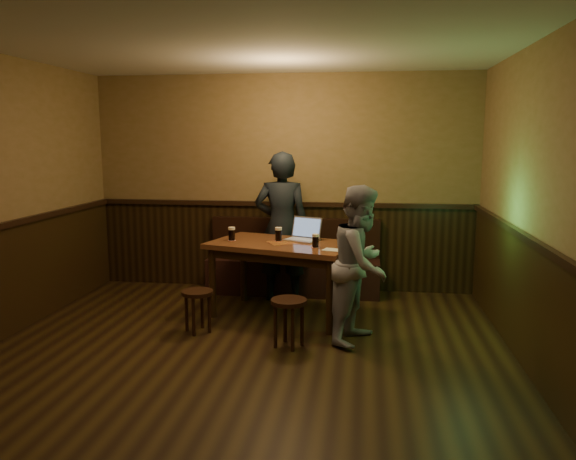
{
  "coord_description": "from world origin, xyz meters",
  "views": [
    {
      "loc": [
        1.07,
        -4.27,
        1.97
      ],
      "look_at": [
        0.25,
        1.66,
        1.0
      ],
      "focal_mm": 35.0,
      "sensor_mm": 36.0,
      "label": 1
    }
  ],
  "objects_px": {
    "stool_left": "(198,299)",
    "person_grey": "(361,264)",
    "bench": "(294,269)",
    "stool_right": "(289,309)",
    "pint_mid": "(278,234)",
    "person_suit": "(282,227)",
    "pub_table": "(282,252)",
    "pint_left": "(232,234)",
    "pint_right": "(315,241)",
    "laptop": "(304,234)"
  },
  "relations": [
    {
      "from": "stool_left",
      "to": "person_grey",
      "type": "distance_m",
      "value": 1.71
    },
    {
      "from": "bench",
      "to": "stool_right",
      "type": "xyz_separation_m",
      "value": [
        0.2,
        -1.92,
        0.06
      ]
    },
    {
      "from": "pint_mid",
      "to": "person_suit",
      "type": "xyz_separation_m",
      "value": [
        -0.05,
        0.56,
        -0.0
      ]
    },
    {
      "from": "pub_table",
      "to": "pint_left",
      "type": "bearing_deg",
      "value": -167.91
    },
    {
      "from": "pint_right",
      "to": "person_grey",
      "type": "xyz_separation_m",
      "value": [
        0.49,
        -0.43,
        -0.14
      ]
    },
    {
      "from": "bench",
      "to": "person_grey",
      "type": "height_order",
      "value": "person_grey"
    },
    {
      "from": "stool_right",
      "to": "person_grey",
      "type": "relative_size",
      "value": 0.3
    },
    {
      "from": "person_grey",
      "to": "pub_table",
      "type": "bearing_deg",
      "value": 73.35
    },
    {
      "from": "pint_left",
      "to": "person_grey",
      "type": "xyz_separation_m",
      "value": [
        1.46,
        -0.71,
        -0.15
      ]
    },
    {
      "from": "stool_right",
      "to": "person_grey",
      "type": "bearing_deg",
      "value": 21.7
    },
    {
      "from": "stool_right",
      "to": "bench",
      "type": "bearing_deg",
      "value": 95.93
    },
    {
      "from": "stool_left",
      "to": "laptop",
      "type": "distance_m",
      "value": 1.42
    },
    {
      "from": "person_suit",
      "to": "pint_mid",
      "type": "bearing_deg",
      "value": 92.7
    },
    {
      "from": "pint_left",
      "to": "pint_mid",
      "type": "height_order",
      "value": "same"
    },
    {
      "from": "stool_right",
      "to": "pint_left",
      "type": "relative_size",
      "value": 2.99
    },
    {
      "from": "stool_left",
      "to": "pint_left",
      "type": "xyz_separation_m",
      "value": [
        0.2,
        0.7,
        0.57
      ]
    },
    {
      "from": "pint_right",
      "to": "person_suit",
      "type": "bearing_deg",
      "value": 119.01
    },
    {
      "from": "stool_right",
      "to": "pint_left",
      "type": "xyz_separation_m",
      "value": [
        -0.78,
        0.98,
        0.54
      ]
    },
    {
      "from": "pub_table",
      "to": "pint_left",
      "type": "relative_size",
      "value": 11.21
    },
    {
      "from": "bench",
      "to": "pub_table",
      "type": "relative_size",
      "value": 1.25
    },
    {
      "from": "bench",
      "to": "pint_mid",
      "type": "distance_m",
      "value": 1.08
    },
    {
      "from": "pint_mid",
      "to": "pub_table",
      "type": "bearing_deg",
      "value": -57.32
    },
    {
      "from": "bench",
      "to": "person_grey",
      "type": "relative_size",
      "value": 1.43
    },
    {
      "from": "person_grey",
      "to": "pint_left",
      "type": "bearing_deg",
      "value": 84.71
    },
    {
      "from": "bench",
      "to": "pub_table",
      "type": "height_order",
      "value": "bench"
    },
    {
      "from": "stool_left",
      "to": "pint_right",
      "type": "distance_m",
      "value": 1.36
    },
    {
      "from": "laptop",
      "to": "person_grey",
      "type": "distance_m",
      "value": 1.08
    },
    {
      "from": "stool_right",
      "to": "pint_left",
      "type": "height_order",
      "value": "pint_left"
    },
    {
      "from": "laptop",
      "to": "pub_table",
      "type": "bearing_deg",
      "value": -117.61
    },
    {
      "from": "pint_left",
      "to": "laptop",
      "type": "bearing_deg",
      "value": 9.61
    },
    {
      "from": "pint_right",
      "to": "person_suit",
      "type": "xyz_separation_m",
      "value": [
        -0.49,
        0.89,
        0.0
      ]
    },
    {
      "from": "pub_table",
      "to": "stool_left",
      "type": "distance_m",
      "value": 1.09
    },
    {
      "from": "stool_left",
      "to": "pint_left",
      "type": "bearing_deg",
      "value": 74.16
    },
    {
      "from": "bench",
      "to": "person_suit",
      "type": "distance_m",
      "value": 0.7
    },
    {
      "from": "pub_table",
      "to": "pint_left",
      "type": "height_order",
      "value": "pint_left"
    },
    {
      "from": "pint_mid",
      "to": "bench",
      "type": "bearing_deg",
      "value": 86.34
    },
    {
      "from": "pint_mid",
      "to": "person_suit",
      "type": "distance_m",
      "value": 0.56
    },
    {
      "from": "pint_right",
      "to": "person_grey",
      "type": "bearing_deg",
      "value": -41.5
    },
    {
      "from": "laptop",
      "to": "person_suit",
      "type": "height_order",
      "value": "person_suit"
    },
    {
      "from": "pint_left",
      "to": "pint_right",
      "type": "height_order",
      "value": "pint_left"
    },
    {
      "from": "stool_right",
      "to": "person_suit",
      "type": "distance_m",
      "value": 1.7
    },
    {
      "from": "bench",
      "to": "pint_right",
      "type": "distance_m",
      "value": 1.42
    },
    {
      "from": "pint_right",
      "to": "person_grey",
      "type": "distance_m",
      "value": 0.67
    },
    {
      "from": "stool_right",
      "to": "pint_right",
      "type": "height_order",
      "value": "pint_right"
    },
    {
      "from": "person_grey",
      "to": "stool_right",
      "type": "bearing_deg",
      "value": 132.47
    },
    {
      "from": "pint_mid",
      "to": "laptop",
      "type": "relative_size",
      "value": 0.35
    },
    {
      "from": "pub_table",
      "to": "laptop",
      "type": "relative_size",
      "value": 3.93
    },
    {
      "from": "stool_left",
      "to": "pint_left",
      "type": "distance_m",
      "value": 0.92
    },
    {
      "from": "pub_table",
      "to": "bench",
      "type": "bearing_deg",
      "value": 106.39
    },
    {
      "from": "stool_left",
      "to": "pint_right",
      "type": "bearing_deg",
      "value": 19.7
    }
  ]
}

